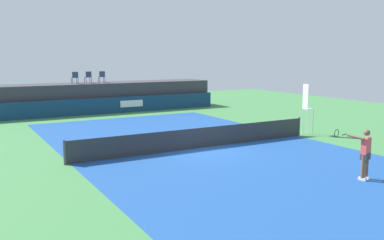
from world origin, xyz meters
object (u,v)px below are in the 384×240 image
(spectator_chair_left, at_px, (88,77))
(net_post_near, at_px, (64,152))
(spectator_chair_far_left, at_px, (75,77))
(tennis_ball, at_px, (223,142))
(umpire_chair, at_px, (307,106))
(net_post_far, at_px, (299,126))
(tennis_player, at_px, (365,153))
(spectator_chair_center, at_px, (102,76))

(spectator_chair_left, distance_m, net_post_near, 16.23)
(spectator_chair_far_left, height_order, net_post_near, spectator_chair_far_left)
(spectator_chair_left, distance_m, tennis_ball, 15.08)
(umpire_chair, relative_size, net_post_far, 2.76)
(umpire_chair, relative_size, net_post_near, 2.76)
(spectator_chair_left, height_order, net_post_far, spectator_chair_left)
(spectator_chair_far_left, distance_m, net_post_near, 15.75)
(net_post_near, relative_size, net_post_far, 1.00)
(net_post_near, xyz_separation_m, tennis_player, (8.55, -7.15, 0.46))
(spectator_chair_left, bearing_deg, net_post_far, -65.01)
(spectator_chair_center, height_order, tennis_player, spectator_chair_center)
(spectator_chair_center, xyz_separation_m, net_post_near, (-6.38, -15.14, -2.19))
(tennis_ball, bearing_deg, spectator_chair_far_left, 103.83)
(spectator_chair_center, distance_m, umpire_chair, 16.51)
(tennis_player, height_order, tennis_ball, tennis_player)
(tennis_player, relative_size, tennis_ball, 26.03)
(umpire_chair, height_order, tennis_player, umpire_chair)
(net_post_near, xyz_separation_m, net_post_far, (12.40, 0.00, 0.00))
(spectator_chair_center, xyz_separation_m, tennis_ball, (1.46, -14.59, -2.66))
(spectator_chair_center, relative_size, net_post_far, 0.89)
(spectator_chair_center, distance_m, tennis_player, 22.46)
(net_post_near, xyz_separation_m, tennis_ball, (7.84, 0.54, -0.46))
(spectator_chair_center, relative_size, tennis_player, 0.50)
(spectator_chair_center, height_order, net_post_near, spectator_chair_center)
(tennis_ball, bearing_deg, spectator_chair_left, 99.74)
(tennis_ball, bearing_deg, spectator_chair_center, 95.70)
(spectator_chair_left, relative_size, net_post_near, 0.89)
(net_post_far, relative_size, tennis_player, 0.56)
(net_post_far, bearing_deg, umpire_chair, 1.27)
(spectator_chair_far_left, distance_m, net_post_far, 17.19)
(net_post_far, distance_m, tennis_player, 8.14)
(umpire_chair, bearing_deg, spectator_chair_center, 113.33)
(net_post_near, distance_m, tennis_player, 11.15)
(spectator_chair_far_left, height_order, umpire_chair, spectator_chair_far_left)
(spectator_chair_far_left, bearing_deg, spectator_chair_left, 9.47)
(spectator_chair_center, xyz_separation_m, net_post_far, (6.02, -15.14, -2.19))
(spectator_chair_far_left, xyz_separation_m, spectator_chair_center, (2.10, 0.14, 0.00))
(spectator_chair_far_left, height_order, spectator_chair_center, same)
(spectator_chair_far_left, distance_m, umpire_chair, 17.32)
(umpire_chair, distance_m, net_post_near, 12.95)
(spectator_chair_far_left, distance_m, spectator_chair_left, 1.06)
(net_post_near, bearing_deg, tennis_player, -39.92)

